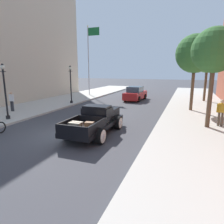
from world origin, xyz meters
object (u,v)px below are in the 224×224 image
car_background_red (135,94)px  street_tree_nearest (215,51)px  street_tree_second (195,54)px  street_lamp_near (5,87)px  hotrod_truck_black (97,120)px  street_tree_third (208,60)px  pedestrian_sidewalk_right (221,111)px  flagpole (90,53)px  street_lamp_far (71,82)px  pedestrian_sidewalk_left (12,100)px

car_background_red → street_tree_nearest: bearing=-55.1°
car_background_red → street_tree_second: street_tree_second is taller
street_lamp_near → street_tree_second: 14.77m
street_tree_second → hotrod_truck_black: bearing=-122.0°
hotrod_truck_black → street_tree_third: street_tree_third is taller
street_lamp_near → street_tree_nearest: 13.51m
pedestrian_sidewalk_right → street_tree_second: (-1.63, 4.75, 3.76)m
street_tree_third → flagpole: bearing=177.2°
street_tree_second → pedestrian_sidewalk_right: bearing=-71.0°
street_lamp_far → flagpole: (-1.39, 7.27, 3.39)m
pedestrian_sidewalk_right → flagpole: (-14.70, 11.60, 4.68)m
street_tree_nearest → car_background_red: bearing=124.9°
pedestrian_sidewalk_left → pedestrian_sidewalk_right: 15.73m
street_tree_second → street_tree_third: (1.45, 6.13, -0.28)m
street_tree_third → pedestrian_sidewalk_right: bearing=-89.0°
pedestrian_sidewalk_right → pedestrian_sidewalk_left: bearing=-176.1°
street_tree_second → street_tree_third: 6.30m
pedestrian_sidewalk_right → street_tree_second: bearing=109.0°
pedestrian_sidewalk_right → street_lamp_near: size_ratio=0.43×
flagpole → street_tree_third: flagpole is taller
hotrod_truck_black → street_lamp_far: street_lamp_far is taller
hotrod_truck_black → flagpole: (-7.93, 15.06, 5.02)m
pedestrian_sidewalk_right → street_tree_third: 11.42m
car_background_red → flagpole: flagpole is taller
hotrod_truck_black → flagpole: size_ratio=0.54×
street_tree_second → street_tree_nearest: bearing=-80.5°
street_tree_nearest → pedestrian_sidewalk_left: bearing=-177.8°
street_lamp_near → street_tree_second: street_tree_second is taller
hotrod_truck_black → street_tree_nearest: 7.74m
flagpole → street_tree_second: 14.78m
pedestrian_sidewalk_right → street_lamp_far: (-13.31, 4.33, 1.30)m
pedestrian_sidewalk_left → street_tree_nearest: 15.36m
pedestrian_sidewalk_left → street_tree_third: street_tree_third is taller
flagpole → pedestrian_sidewalk_left: bearing=-94.5°
pedestrian_sidewalk_left → pedestrian_sidewalk_right: bearing=3.9°
street_lamp_near → street_tree_nearest: street_tree_nearest is taller
street_lamp_far → street_tree_third: bearing=26.5°
car_background_red → pedestrian_sidewalk_right: pedestrian_sidewalk_right is taller
car_background_red → pedestrian_sidewalk_right: 12.32m
pedestrian_sidewalk_right → street_lamp_near: bearing=-166.7°
street_tree_third → street_lamp_near: bearing=-133.9°
street_lamp_far → hotrod_truck_black: bearing=-50.0°
pedestrian_sidewalk_left → street_lamp_near: 3.18m
street_tree_nearest → street_tree_third: bearing=87.1°
car_background_red → flagpole: (-6.94, 2.04, 5.00)m
street_lamp_far → street_tree_second: bearing=2.1°
car_background_red → pedestrian_sidewalk_left: size_ratio=2.67×
hotrod_truck_black → street_tree_nearest: street_tree_nearest is taller
street_lamp_far → flagpole: bearing=100.8°
pedestrian_sidewalk_left → street_tree_nearest: (14.94, 0.57, 3.52)m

